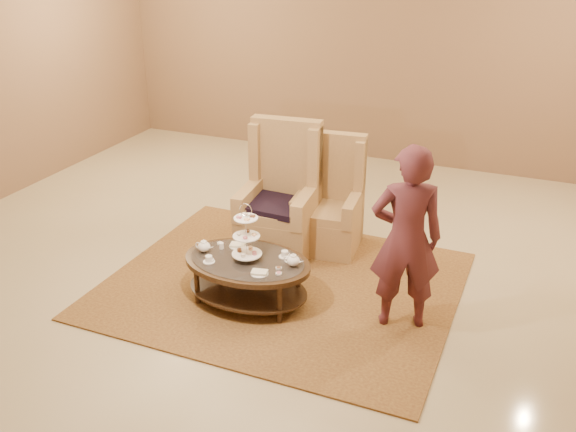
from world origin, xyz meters
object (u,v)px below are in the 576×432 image
at_px(tea_table, 247,267).
at_px(armchair_right, 330,210).
at_px(person, 406,239).
at_px(armchair_left, 281,208).

distance_m(tea_table, armchair_right, 1.40).
bearing_deg(person, armchair_right, -68.04).
bearing_deg(armchair_right, armchair_left, -154.48).
height_order(tea_table, person, person).
height_order(tea_table, armchair_left, armchair_left).
xyz_separation_m(tea_table, armchair_left, (-0.15, 1.10, 0.10)).
relative_size(tea_table, armchair_right, 0.98).
height_order(armchair_left, armchair_right, armchair_left).
bearing_deg(tea_table, armchair_right, 78.00).
relative_size(armchair_right, person, 0.74).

